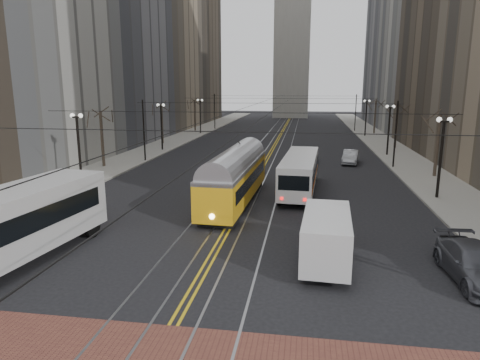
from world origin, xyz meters
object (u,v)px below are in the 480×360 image
(streetcar, at_px, (235,181))
(sedan_silver, at_px, (351,157))
(sedan_grey, at_px, (310,156))
(cargo_van, at_px, (326,240))
(sedan_parked, at_px, (475,264))
(rear_bus, at_px, (300,174))

(streetcar, distance_m, sedan_silver, 19.62)
(sedan_grey, height_order, sedan_silver, sedan_silver)
(streetcar, height_order, sedan_silver, streetcar)
(streetcar, xyz_separation_m, cargo_van, (5.80, -9.96, -0.32))
(sedan_silver, relative_size, sedan_parked, 0.83)
(sedan_parked, bearing_deg, sedan_silver, 91.67)
(rear_bus, bearing_deg, sedan_grey, 89.45)
(cargo_van, bearing_deg, streetcar, 123.35)
(sedan_grey, relative_size, sedan_silver, 0.95)
(rear_bus, distance_m, cargo_van, 13.82)
(cargo_van, xyz_separation_m, sedan_grey, (-0.54, 27.04, -0.49))
(sedan_silver, bearing_deg, cargo_van, -87.95)
(streetcar, xyz_separation_m, rear_bus, (4.37, 3.78, -0.10))
(streetcar, xyz_separation_m, sedan_grey, (5.26, 17.07, -0.81))
(streetcar, bearing_deg, sedan_parked, -39.64)
(rear_bus, bearing_deg, streetcar, -135.85)
(streetcar, relative_size, cargo_van, 2.39)
(sedan_parked, bearing_deg, rear_bus, 114.14)
(rear_bus, height_order, sedan_parked, rear_bus)
(rear_bus, distance_m, sedan_grey, 13.34)
(sedan_grey, distance_m, sedan_silver, 4.21)
(rear_bus, xyz_separation_m, sedan_parked, (7.48, -14.45, -0.66))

